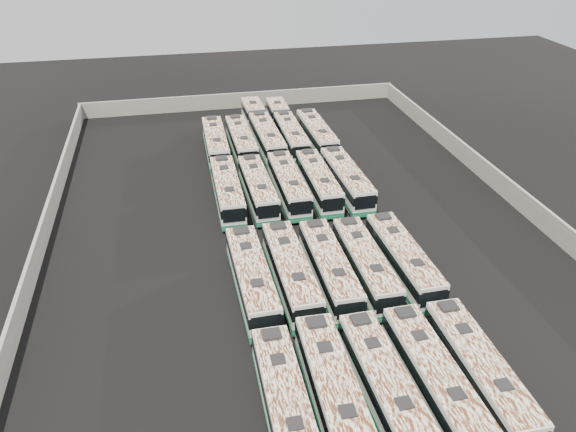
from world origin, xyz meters
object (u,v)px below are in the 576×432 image
object	(u,v)px
bus_front_far_right	(479,371)
bus_midfront_left	(291,273)
bus_midback_far_right	(346,179)
bus_midfront_center	(329,269)
bus_midfront_right	(365,265)
bus_front_left	(334,394)
bus_back_center	(262,129)
bus_front_right	(434,379)
bus_back_left	(241,141)
bus_front_far_left	(286,406)
bus_midback_left	(258,188)
bus_front_center	(385,388)
bus_back_far_right	(317,134)
bus_midback_center	(289,184)
bus_back_right	(286,128)
bus_midback_right	(318,182)
bus_midfront_far_right	(403,260)
bus_midfront_far_left	(252,278)
bus_midback_far_left	(227,190)
bus_back_far_left	(216,143)

from	to	relation	value
bus_front_far_right	bus_midfront_left	size ratio (longest dim) A/B	0.98
bus_midfront_left	bus_midback_far_right	distance (m)	17.27
bus_midfront_center	bus_midfront_right	distance (m)	2.94
bus_midfront_left	bus_midfront_center	distance (m)	3.07
bus_front_left	bus_back_center	world-z (taller)	bus_front_left
bus_front_right	bus_midfront_center	size ratio (longest dim) A/B	1.01
bus_back_left	bus_back_center	world-z (taller)	bus_back_center
bus_front_right	bus_midback_far_right	world-z (taller)	bus_midback_far_right
bus_front_far_left	bus_midback_left	world-z (taller)	bus_front_far_left
bus_front_left	bus_back_center	size ratio (longest dim) A/B	0.65
bus_front_center	bus_back_far_right	size ratio (longest dim) A/B	0.99
bus_midback_center	bus_back_right	bearing A→B (deg)	78.95
bus_front_far_right	bus_back_far_right	distance (m)	39.77
bus_back_left	bus_back_right	xyz separation A→B (m)	(6.14, 3.14, -0.02)
bus_midback_left	bus_midback_right	size ratio (longest dim) A/B	1.00
bus_front_far_left	bus_midfront_far_right	xyz separation A→B (m)	(12.24, 12.49, 0.01)
bus_midfront_far_right	bus_back_far_right	world-z (taller)	bus_back_far_right
bus_front_far_left	bus_midfront_center	distance (m)	13.93
bus_front_far_left	bus_back_right	world-z (taller)	bus_front_far_left
bus_midfront_far_left	bus_midfront_left	distance (m)	3.07
bus_back_left	bus_back_right	bearing A→B (deg)	26.49
bus_front_center	bus_midfront_far_right	world-z (taller)	bus_front_center
bus_midback_left	bus_back_left	xyz separation A→B (m)	(0.07, 12.44, 0.02)
bus_front_far_right	bus_back_right	size ratio (longest dim) A/B	0.65
bus_midback_far_left	bus_back_far_right	world-z (taller)	bus_back_far_right
bus_midback_center	bus_back_right	world-z (taller)	bus_midback_center
bus_back_center	bus_back_right	bearing A→B (deg)	-0.96
bus_midback_far_left	bus_back_right	distance (m)	18.10
bus_midback_far_left	bus_midback_right	xyz separation A→B (m)	(9.30, 0.00, -0.03)
bus_front_left	bus_front_far_right	size ratio (longest dim) A/B	1.03
bus_front_right	bus_midfront_right	xyz separation A→B (m)	(-0.11, 12.39, -0.03)
bus_midback_left	bus_back_right	world-z (taller)	bus_back_right
bus_front_far_left	bus_midback_left	bearing A→B (deg)	84.34
bus_front_left	bus_midback_far_right	world-z (taller)	bus_front_left
bus_midback_center	bus_front_right	bearing A→B (deg)	-83.44
bus_midfront_left	bus_back_right	distance (m)	31.01
bus_midfront_far_left	bus_midback_left	xyz separation A→B (m)	(2.95, 14.94, -0.07)
bus_back_left	bus_midfront_far_left	bearing A→B (deg)	-96.92
bus_front_far_left	bus_midfront_left	distance (m)	12.94
bus_midfront_far_right	bus_midback_far_left	xyz separation A→B (m)	(-12.37, 14.95, 0.02)
bus_back_far_left	bus_back_center	xyz separation A→B (m)	(6.09, 3.11, 0.04)
bus_midback_center	bus_back_left	size ratio (longest dim) A/B	1.00
bus_midback_center	bus_back_center	distance (m)	15.48
bus_back_right	bus_front_right	bearing A→B (deg)	-89.54
bus_midfront_center	bus_back_right	size ratio (longest dim) A/B	0.65
bus_front_left	bus_front_far_right	distance (m)	9.20
bus_midfront_far_left	bus_back_far_right	size ratio (longest dim) A/B	1.01
bus_midfront_right	bus_midfront_left	bearing A→B (deg)	179.34
bus_midback_far_right	bus_midback_far_left	bearing A→B (deg)	178.22
bus_front_far_left	bus_midfront_left	size ratio (longest dim) A/B	0.96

